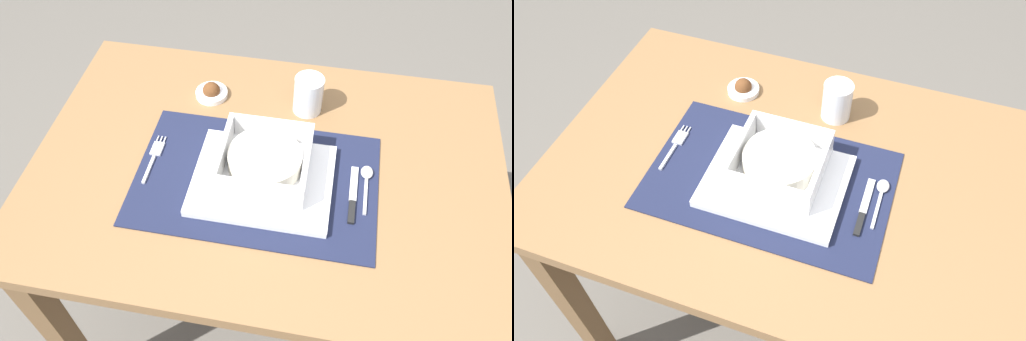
% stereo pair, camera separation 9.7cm
% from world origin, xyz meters
% --- Properties ---
extents(ground_plane, '(6.00, 6.00, 0.00)m').
position_xyz_m(ground_plane, '(0.00, 0.00, 0.00)').
color(ground_plane, '#59544C').
extents(dining_table, '(0.95, 0.67, 0.70)m').
position_xyz_m(dining_table, '(0.00, 0.00, 0.60)').
color(dining_table, brown).
rests_on(dining_table, ground).
extents(placemat, '(0.47, 0.31, 0.00)m').
position_xyz_m(placemat, '(-0.01, -0.04, 0.70)').
color(placemat, '#191E38').
rests_on(placemat, dining_table).
extents(serving_plate, '(0.27, 0.21, 0.02)m').
position_xyz_m(serving_plate, '(-0.00, -0.05, 0.71)').
color(serving_plate, white).
rests_on(serving_plate, placemat).
extents(porridge_bowl, '(0.17, 0.17, 0.06)m').
position_xyz_m(porridge_bowl, '(-0.00, -0.03, 0.75)').
color(porridge_bowl, white).
rests_on(porridge_bowl, serving_plate).
extents(fork, '(0.02, 0.13, 0.00)m').
position_xyz_m(fork, '(-0.23, -0.02, 0.71)').
color(fork, silver).
rests_on(fork, placemat).
extents(spoon, '(0.02, 0.12, 0.01)m').
position_xyz_m(spoon, '(0.20, 0.00, 0.71)').
color(spoon, silver).
rests_on(spoon, placemat).
extents(butter_knife, '(0.01, 0.14, 0.01)m').
position_xyz_m(butter_knife, '(0.17, -0.05, 0.71)').
color(butter_knife, black).
rests_on(butter_knife, placemat).
extents(drinking_glass, '(0.06, 0.06, 0.09)m').
position_xyz_m(drinking_glass, '(0.06, 0.18, 0.74)').
color(drinking_glass, white).
rests_on(drinking_glass, dining_table).
extents(condiment_saucer, '(0.07, 0.07, 0.04)m').
position_xyz_m(condiment_saucer, '(-0.16, 0.18, 0.71)').
color(condiment_saucer, white).
rests_on(condiment_saucer, dining_table).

